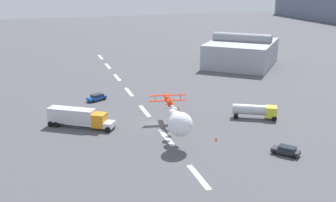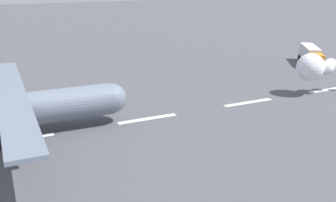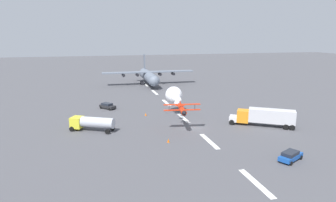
% 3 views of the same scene
% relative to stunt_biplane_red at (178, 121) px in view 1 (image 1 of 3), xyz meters
% --- Properties ---
extents(ground_plane, '(440.00, 440.00, 0.00)m').
position_rel_stunt_biplane_red_xyz_m(ground_plane, '(-11.47, -1.03, -4.40)').
color(ground_plane, '#4C4C51').
rests_on(ground_plane, ground).
extents(runway_stripe_0, '(8.00, 0.90, 0.01)m').
position_rel_stunt_biplane_red_xyz_m(runway_stripe_0, '(-83.07, -1.03, -4.40)').
color(runway_stripe_0, white).
rests_on(runway_stripe_0, ground).
extents(runway_stripe_1, '(8.00, 0.90, 0.01)m').
position_rel_stunt_biplane_red_xyz_m(runway_stripe_1, '(-67.16, -1.03, -4.40)').
color(runway_stripe_1, white).
rests_on(runway_stripe_1, ground).
extents(runway_stripe_2, '(8.00, 0.90, 0.01)m').
position_rel_stunt_biplane_red_xyz_m(runway_stripe_2, '(-51.25, -1.03, -4.40)').
color(runway_stripe_2, white).
rests_on(runway_stripe_2, ground).
extents(runway_stripe_3, '(8.00, 0.90, 0.01)m').
position_rel_stunt_biplane_red_xyz_m(runway_stripe_3, '(-35.34, -1.03, -4.40)').
color(runway_stripe_3, white).
rests_on(runway_stripe_3, ground).
extents(runway_stripe_4, '(8.00, 0.90, 0.01)m').
position_rel_stunt_biplane_red_xyz_m(runway_stripe_4, '(-19.43, -1.03, -4.40)').
color(runway_stripe_4, white).
rests_on(runway_stripe_4, ground).
extents(runway_stripe_5, '(8.00, 0.90, 0.01)m').
position_rel_stunt_biplane_red_xyz_m(runway_stripe_5, '(-3.52, -1.03, -4.40)').
color(runway_stripe_5, white).
rests_on(runway_stripe_5, ground).
extents(runway_stripe_6, '(8.00, 0.90, 0.01)m').
position_rel_stunt_biplane_red_xyz_m(runway_stripe_6, '(12.39, -1.03, -4.40)').
color(runway_stripe_6, white).
rests_on(runway_stripe_6, ground).
extents(stunt_biplane_red, '(19.72, 8.02, 4.19)m').
position_rel_stunt_biplane_red_xyz_m(stunt_biplane_red, '(0.00, 0.00, 0.00)').
color(stunt_biplane_red, red).
extents(semi_truck_orange, '(9.45, 12.65, 3.70)m').
position_rel_stunt_biplane_red_xyz_m(semi_truck_orange, '(-13.80, -15.72, -2.30)').
color(semi_truck_orange, silver).
rests_on(semi_truck_orange, ground).
extents(fuel_tanker_truck, '(6.39, 9.09, 2.90)m').
position_rel_stunt_biplane_red_xyz_m(fuel_tanker_truck, '(-7.99, 19.56, -2.66)').
color(fuel_tanker_truck, yellow).
rests_on(fuel_tanker_truck, ground).
extents(followme_car_yellow, '(3.68, 4.91, 1.52)m').
position_rel_stunt_biplane_red_xyz_m(followme_car_yellow, '(-30.41, -9.86, -3.59)').
color(followme_car_yellow, '#194CA5').
rests_on(followme_car_yellow, ground).
extents(airport_staff_sedan, '(4.62, 4.32, 1.52)m').
position_rel_stunt_biplane_red_xyz_m(airport_staff_sedan, '(9.58, 15.56, -3.59)').
color(airport_staff_sedan, '#262628').
rests_on(airport_staff_sedan, ground).
extents(hangar_building, '(32.53, 31.82, 10.38)m').
position_rel_stunt_biplane_red_xyz_m(hangar_building, '(-56.16, 41.14, -0.29)').
color(hangar_building, '#9EA3AD').
rests_on(hangar_building, ground).
extents(traffic_cone_near, '(0.44, 0.44, 0.75)m').
position_rel_stunt_biplane_red_xyz_m(traffic_cone_near, '(-18.13, 6.36, -4.03)').
color(traffic_cone_near, orange).
rests_on(traffic_cone_near, ground).
extents(traffic_cone_far, '(0.44, 0.44, 0.75)m').
position_rel_stunt_biplane_red_xyz_m(traffic_cone_far, '(0.48, 7.08, -4.03)').
color(traffic_cone_far, orange).
rests_on(traffic_cone_far, ground).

